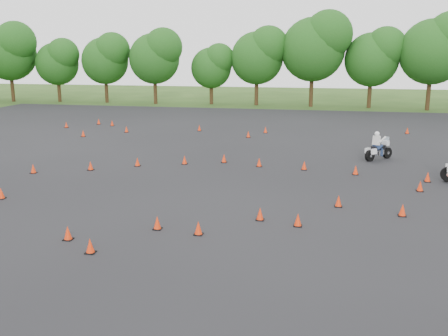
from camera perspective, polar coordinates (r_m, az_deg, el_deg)
ground at (r=18.01m, az=-2.48°, el=-6.59°), size 140.00×140.00×0.00m
asphalt_pad at (r=23.61m, az=0.94°, el=-1.73°), size 62.00×62.00×0.00m
treeline at (r=51.28m, az=8.02°, el=11.45°), size 86.97×32.26×10.87m
traffic_cones at (r=22.66m, az=0.94°, el=-1.79°), size 33.49×33.35×0.45m
rider_white at (r=29.84m, az=17.34°, el=2.45°), size 1.97×1.97×1.65m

